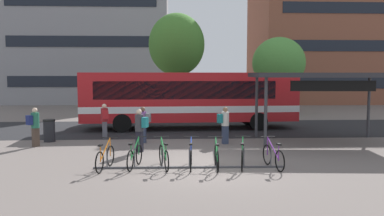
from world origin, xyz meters
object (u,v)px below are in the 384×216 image
parked_bicycle_blue_3 (191,157)px  parked_bicycle_green_5 (242,156)px  parked_bicycle_orange_0 (105,158)px  commuter_navy_pack_3 (34,124)px  transit_shelter (322,77)px  commuter_teal_pack_0 (140,128)px  commuter_red_pack_1 (105,119)px  commuter_teal_pack_4 (224,123)px  parked_bicycle_green_1 (135,157)px  street_tree_1 (177,45)px  city_bus (191,98)px  parked_bicycle_green_4 (217,157)px  parked_bicycle_purple_6 (273,157)px  trash_bin (49,130)px  commuter_grey_pack_2 (144,122)px  parked_bicycle_green_2 (164,157)px  street_tree_0 (279,63)px

parked_bicycle_blue_3 → parked_bicycle_green_5: same height
parked_bicycle_orange_0 → commuter_navy_pack_3: size_ratio=1.01×
parked_bicycle_orange_0 → transit_shelter: size_ratio=0.26×
parked_bicycle_orange_0 → commuter_teal_pack_0: (0.91, 2.82, 0.61)m
commuter_red_pack_1 → commuter_teal_pack_4: bearing=-126.8°
parked_bicycle_green_1 → street_tree_1: street_tree_1 is taller
commuter_navy_pack_3 → commuter_teal_pack_4: bearing=-46.6°
parked_bicycle_orange_0 → city_bus: bearing=-8.6°
parked_bicycle_green_1 → parked_bicycle_blue_3: bearing=-82.2°
parked_bicycle_green_4 → commuter_teal_pack_0: commuter_teal_pack_0 is taller
commuter_red_pack_1 → street_tree_1: size_ratio=0.22×
parked_bicycle_purple_6 → trash_bin: (-9.03, 5.53, 0.13)m
transit_shelter → commuter_teal_pack_0: size_ratio=3.80×
parked_bicycle_orange_0 → commuter_teal_pack_4: 6.37m
commuter_grey_pack_2 → commuter_teal_pack_4: bearing=-171.5°
parked_bicycle_purple_6 → parked_bicycle_green_2: bearing=77.9°
city_bus → parked_bicycle_green_4: 9.62m
parked_bicycle_green_2 → parked_bicycle_blue_3: 0.90m
parked_bicycle_green_2 → commuter_navy_pack_3: commuter_navy_pack_3 is taller
transit_shelter → parked_bicycle_green_1: bearing=-146.3°
parked_bicycle_green_5 → commuter_red_pack_1: size_ratio=1.01×
parked_bicycle_blue_3 → parked_bicycle_green_2: bearing=92.2°
street_tree_0 → transit_shelter: bearing=-97.3°
city_bus → parked_bicycle_orange_0: bearing=-111.4°
commuter_teal_pack_0 → commuter_grey_pack_2: (-0.01, 2.08, -0.04)m
street_tree_1 → commuter_grey_pack_2: bearing=-97.4°
commuter_grey_pack_2 → transit_shelter: bearing=-165.8°
parked_bicycle_purple_6 → commuter_navy_pack_3: size_ratio=1.01×
commuter_teal_pack_0 → city_bus: bearing=-86.4°
trash_bin → street_tree_1: (6.04, 12.26, 4.87)m
city_bus → parked_bicycle_green_1: size_ratio=7.13×
parked_bicycle_green_4 → commuter_teal_pack_4: (0.87, 4.53, 0.57)m
parked_bicycle_orange_0 → parked_bicycle_green_1: size_ratio=1.00×
transit_shelter → city_bus: bearing=144.9°
parked_bicycle_blue_3 → parked_bicycle_green_4: size_ratio=1.00×
city_bus → parked_bicycle_purple_6: city_bus is taller
parked_bicycle_orange_0 → commuter_teal_pack_0: 3.02m
city_bus → transit_shelter: 7.55m
commuter_teal_pack_0 → street_tree_1: 15.60m
parked_bicycle_green_1 → transit_shelter: size_ratio=0.26×
commuter_navy_pack_3 → commuter_teal_pack_4: (8.23, 0.27, -0.02)m
city_bus → street_tree_0: size_ratio=2.00×
parked_bicycle_green_1 → parked_bicycle_green_5: same height
parked_bicycle_blue_3 → commuter_red_pack_1: (-3.90, 6.16, 0.58)m
parked_bicycle_green_2 → parked_bicycle_purple_6: bearing=-104.4°
parked_bicycle_orange_0 → parked_bicycle_green_2: bearing=-76.8°
parked_bicycle_blue_3 → commuter_teal_pack_0: 3.40m
parked_bicycle_green_5 → parked_bicycle_green_4: bearing=107.4°
city_bus → street_tree_1: 9.05m
parked_bicycle_blue_3 → transit_shelter: bearing=-49.7°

